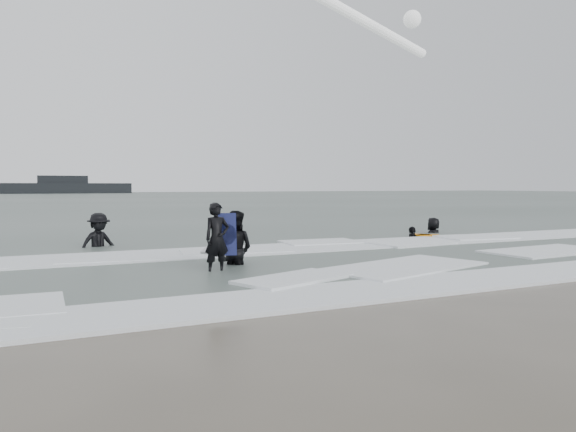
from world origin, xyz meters
name	(u,v)px	position (x,y,z in m)	size (l,w,h in m)	color
ground	(395,283)	(0.00, 0.00, 0.00)	(320.00, 320.00, 0.00)	brown
sea	(71,198)	(0.00, 80.00, 0.06)	(320.00, 320.00, 0.00)	#47544C
surfer_centre	(217,274)	(-2.86, 2.64, 0.00)	(0.58, 0.38, 1.60)	black
surfer_wading	(235,266)	(-2.09, 3.63, 0.00)	(0.92, 0.72, 1.90)	black
surfer_breaker	(99,249)	(-4.59, 9.01, 0.00)	(1.26, 0.73, 1.96)	black
surfer_right_near	(413,238)	(6.31, 7.52, 0.00)	(0.93, 0.39, 1.59)	black
surfer_right_far	(433,234)	(8.24, 8.66, 0.00)	(0.89, 0.58, 1.82)	black
surf_foam	(310,259)	(0.00, 3.70, 0.04)	(30.03, 9.06, 0.09)	white
bodyboards	(313,238)	(0.62, 4.67, 0.50)	(10.27, 5.28, 1.25)	#0E1341
vessel_horizon	(63,187)	(2.61, 139.38, 1.61)	(32.09, 5.73, 4.36)	black
airshow_jet	(317,2)	(29.10, 57.13, 26.16)	(48.36, 18.21, 8.19)	silver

